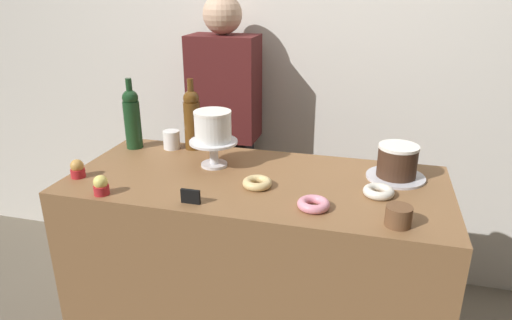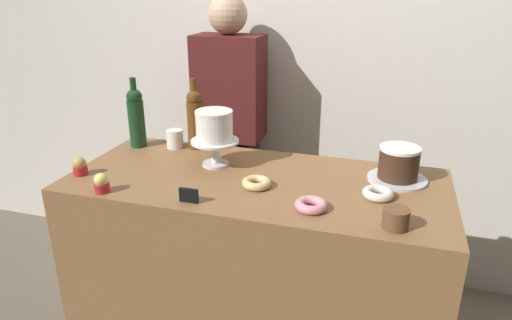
% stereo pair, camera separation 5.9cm
% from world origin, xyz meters
% --- Properties ---
extents(back_wall, '(6.00, 0.05, 2.60)m').
position_xyz_m(back_wall, '(0.00, 0.90, 1.30)').
color(back_wall, silver).
rests_on(back_wall, ground_plane).
extents(display_counter, '(1.48, 0.66, 0.93)m').
position_xyz_m(display_counter, '(0.00, 0.00, 0.46)').
color(display_counter, brown).
rests_on(display_counter, ground_plane).
extents(cake_stand_pedestal, '(0.20, 0.20, 0.11)m').
position_xyz_m(cake_stand_pedestal, '(-0.21, 0.09, 1.00)').
color(cake_stand_pedestal, silver).
rests_on(cake_stand_pedestal, display_counter).
extents(white_layer_cake, '(0.15, 0.15, 0.13)m').
position_xyz_m(white_layer_cake, '(-0.21, 0.09, 1.10)').
color(white_layer_cake, white).
rests_on(white_layer_cake, cake_stand_pedestal).
extents(silver_serving_platter, '(0.23, 0.23, 0.01)m').
position_xyz_m(silver_serving_platter, '(0.53, 0.15, 0.93)').
color(silver_serving_platter, silver).
rests_on(silver_serving_platter, display_counter).
extents(chocolate_round_cake, '(0.15, 0.15, 0.13)m').
position_xyz_m(chocolate_round_cake, '(0.53, 0.15, 1.00)').
color(chocolate_round_cake, '#3D2619').
rests_on(chocolate_round_cake, silver_serving_platter).
extents(wine_bottle_green, '(0.08, 0.08, 0.33)m').
position_xyz_m(wine_bottle_green, '(-0.64, 0.21, 1.07)').
color(wine_bottle_green, '#193D1E').
rests_on(wine_bottle_green, display_counter).
extents(wine_bottle_amber, '(0.08, 0.08, 0.33)m').
position_xyz_m(wine_bottle_amber, '(-0.37, 0.27, 1.07)').
color(wine_bottle_amber, '#5B3814').
rests_on(wine_bottle_amber, display_counter).
extents(cupcake_caramel, '(0.06, 0.06, 0.07)m').
position_xyz_m(cupcake_caramel, '(-0.69, -0.16, 0.96)').
color(cupcake_caramel, red).
rests_on(cupcake_caramel, display_counter).
extents(cupcake_lemon, '(0.06, 0.06, 0.07)m').
position_xyz_m(cupcake_lemon, '(-0.51, -0.28, 0.96)').
color(cupcake_lemon, red).
rests_on(cupcake_lemon, display_counter).
extents(donut_glazed, '(0.11, 0.11, 0.03)m').
position_xyz_m(donut_glazed, '(0.02, -0.07, 0.94)').
color(donut_glazed, '#E0C17F').
rests_on(donut_glazed, display_counter).
extents(donut_pink, '(0.11, 0.11, 0.03)m').
position_xyz_m(donut_pink, '(0.25, -0.19, 0.94)').
color(donut_pink, pink).
rests_on(donut_pink, display_counter).
extents(donut_sugar, '(0.11, 0.11, 0.03)m').
position_xyz_m(donut_sugar, '(0.47, -0.03, 0.94)').
color(donut_sugar, silver).
rests_on(donut_sugar, display_counter).
extents(cookie_stack, '(0.08, 0.08, 0.07)m').
position_xyz_m(cookie_stack, '(0.53, -0.24, 0.96)').
color(cookie_stack, brown).
rests_on(cookie_stack, display_counter).
extents(price_sign_chalkboard, '(0.07, 0.01, 0.05)m').
position_xyz_m(price_sign_chalkboard, '(-0.17, -0.26, 0.95)').
color(price_sign_chalkboard, black).
rests_on(price_sign_chalkboard, display_counter).
extents(coffee_cup_ceramic, '(0.08, 0.08, 0.08)m').
position_xyz_m(coffee_cup_ceramic, '(-0.47, 0.24, 0.97)').
color(coffee_cup_ceramic, white).
rests_on(coffee_cup_ceramic, display_counter).
extents(barista_figure, '(0.36, 0.22, 1.60)m').
position_xyz_m(barista_figure, '(-0.36, 0.68, 0.84)').
color(barista_figure, black).
rests_on(barista_figure, ground_plane).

